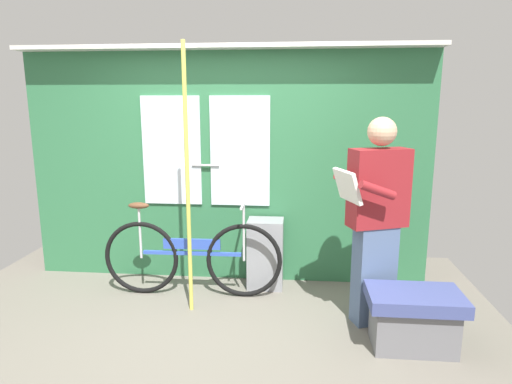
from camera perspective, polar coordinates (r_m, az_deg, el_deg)
ground_plane at (r=3.73m, az=-6.89°, el=-18.53°), size 5.10×4.15×0.04m
train_door_wall at (r=4.51m, az=-3.99°, el=3.86°), size 4.10×0.28×2.38m
bicycle_near_door at (r=4.32m, az=-8.36°, el=-8.31°), size 1.73×0.44×0.94m
passenger_reading_newspaper at (r=3.73m, az=15.27°, el=-3.25°), size 0.63×0.57×1.73m
trash_bin_by_wall at (r=4.47m, az=1.23°, el=-7.95°), size 0.35×0.28×0.70m
handrail_pole at (r=3.81m, az=-8.85°, el=1.18°), size 0.04×0.04×2.34m
bench_seat_corner at (r=3.67m, az=19.69°, el=-15.10°), size 0.70×0.44×0.45m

